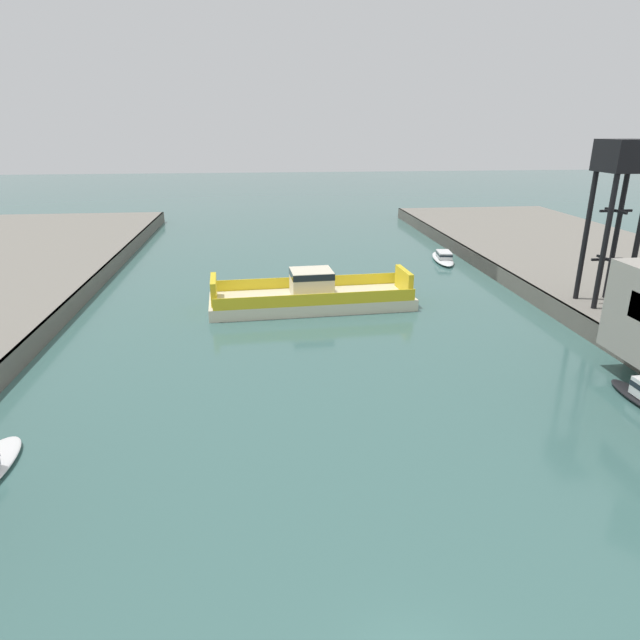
# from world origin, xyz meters

# --- Properties ---
(chain_ferry) EXTENTS (19.67, 7.29, 3.64)m
(chain_ferry) POSITION_xyz_m (0.22, 37.79, 1.11)
(chain_ferry) COLOR beige
(chain_ferry) RESTS_ON ground
(moored_boat_near_left) EXTENTS (3.36, 8.36, 1.38)m
(moored_boat_near_left) POSITION_xyz_m (18.86, 54.57, 0.51)
(moored_boat_near_left) COLOR white
(moored_boat_near_left) RESTS_ON ground
(crane_tower) EXTENTS (3.67, 3.67, 13.71)m
(crane_tower) POSITION_xyz_m (25.11, 30.84, 12.77)
(crane_tower) COLOR black
(crane_tower) RESTS_ON quay_right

